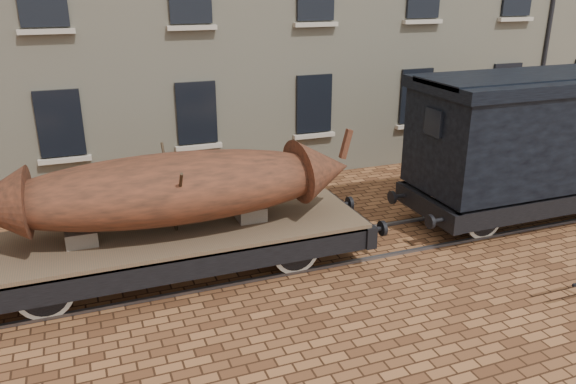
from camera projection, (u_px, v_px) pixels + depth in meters
name	position (u px, v px, depth m)	size (l,w,h in m)	color
ground	(359.00, 245.00, 12.61)	(90.00, 90.00, 0.00)	#54301A
rail_track	(359.00, 244.00, 12.60)	(30.00, 1.52, 0.06)	#59595E
flatcar_wagon	(172.00, 240.00, 10.95)	(8.60, 2.33, 1.30)	brown
iron_boat	(173.00, 188.00, 10.61)	(7.40, 2.17, 1.73)	brown
goods_van	(538.00, 130.00, 13.40)	(6.91, 2.52, 3.57)	black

